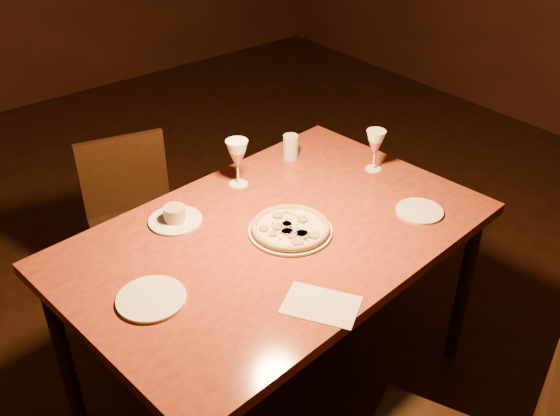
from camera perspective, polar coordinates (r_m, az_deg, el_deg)
floor at (r=2.85m, az=0.72°, el=-13.79°), size 7.00×7.00×0.00m
dining_table at (r=2.26m, az=-0.39°, el=-3.67°), size 1.59×1.11×0.80m
chair_far at (r=2.97m, az=-13.17°, el=-0.90°), size 0.49×0.49×0.83m
pizza_plate at (r=2.21m, az=0.96°, el=-1.85°), size 0.30×0.30×0.03m
ramekin_saucer at (r=2.29m, az=-9.58°, el=-0.80°), size 0.20×0.20×0.06m
wine_glass_far at (r=2.45m, az=-3.90°, el=4.12°), size 0.09×0.09×0.19m
wine_glass_right at (r=2.58m, az=8.66°, el=5.23°), size 0.08×0.08×0.18m
water_tumbler at (r=2.66m, az=0.97°, el=5.60°), size 0.06×0.06×0.11m
side_plate_left at (r=1.97m, az=-11.68°, el=-8.13°), size 0.21×0.21×0.01m
side_plate_near at (r=2.38m, az=12.63°, el=-0.27°), size 0.18×0.18×0.01m
menu_card at (r=1.92m, az=3.78°, el=-8.83°), size 0.25×0.27×0.00m
pendant_light at (r=1.88m, az=-0.48°, el=17.06°), size 0.12×0.12×0.12m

